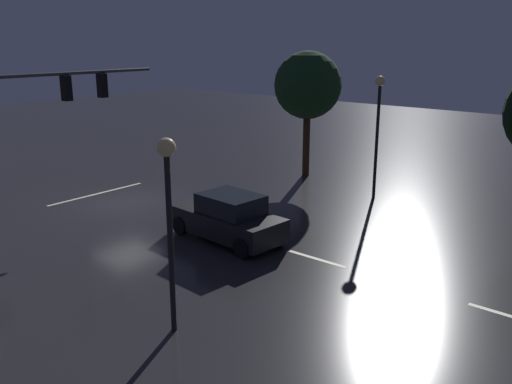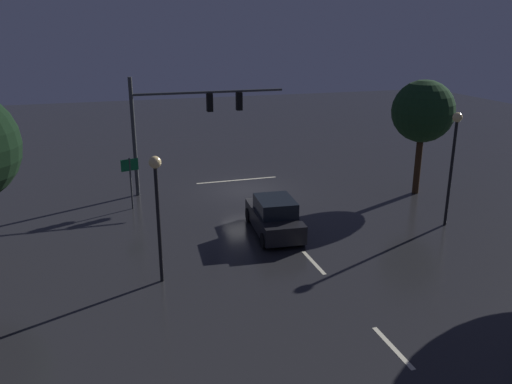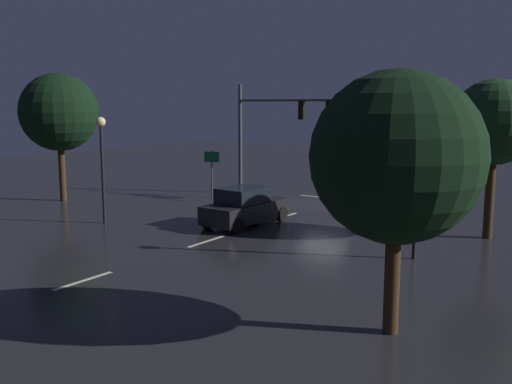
% 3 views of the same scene
% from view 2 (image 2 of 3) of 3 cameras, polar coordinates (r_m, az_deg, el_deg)
% --- Properties ---
extents(ground_plane, '(80.00, 80.00, 0.00)m').
position_cam_2_polar(ground_plane, '(29.92, -1.10, 0.21)').
color(ground_plane, '#232326').
extents(traffic_signal_assembly, '(8.55, 0.47, 6.49)m').
position_cam_2_polar(traffic_signal_assembly, '(29.08, -7.88, 8.43)').
color(traffic_signal_assembly, '#383A3D').
rests_on(traffic_signal_assembly, ground_plane).
extents(lane_dash_far, '(0.16, 2.20, 0.01)m').
position_cam_2_polar(lane_dash_far, '(26.30, 1.27, -2.32)').
color(lane_dash_far, beige).
rests_on(lane_dash_far, ground_plane).
extents(lane_dash_mid, '(0.16, 2.20, 0.01)m').
position_cam_2_polar(lane_dash_mid, '(21.12, 6.35, -7.70)').
color(lane_dash_mid, beige).
rests_on(lane_dash_mid, ground_plane).
extents(lane_dash_near, '(0.16, 2.20, 0.01)m').
position_cam_2_polar(lane_dash_near, '(16.51, 14.78, -16.16)').
color(lane_dash_near, beige).
rests_on(lane_dash_near, ground_plane).
extents(stop_bar, '(5.00, 0.16, 0.01)m').
position_cam_2_polar(stop_bar, '(31.84, -2.12, 1.31)').
color(stop_bar, beige).
rests_on(stop_bar, ground_plane).
extents(car_approaching, '(2.18, 4.47, 1.70)m').
position_cam_2_polar(car_approaching, '(23.57, 2.02, -2.71)').
color(car_approaching, black).
rests_on(car_approaching, ground_plane).
extents(street_lamp_left_kerb, '(0.44, 0.44, 5.37)m').
position_cam_2_polar(street_lamp_left_kerb, '(25.33, 20.89, 4.50)').
color(street_lamp_left_kerb, black).
rests_on(street_lamp_left_kerb, ground_plane).
extents(street_lamp_right_kerb, '(0.44, 0.44, 4.78)m').
position_cam_2_polar(street_lamp_right_kerb, '(18.61, -10.82, -0.32)').
color(street_lamp_right_kerb, black).
rests_on(street_lamp_right_kerb, ground_plane).
extents(route_sign, '(0.88, 0.32, 2.69)m').
position_cam_2_polar(route_sign, '(27.11, -13.65, 2.09)').
color(route_sign, '#383A3D').
rests_on(route_sign, ground_plane).
extents(tree_left_far, '(3.37, 3.37, 6.33)m').
position_cam_2_polar(tree_left_far, '(29.75, 17.86, 8.39)').
color(tree_left_far, '#382314').
rests_on(tree_left_far, ground_plane).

